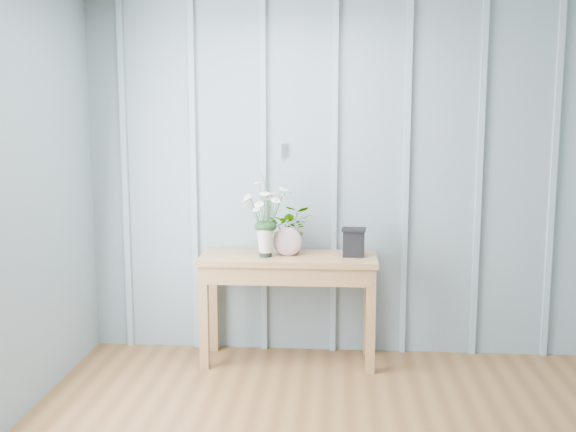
# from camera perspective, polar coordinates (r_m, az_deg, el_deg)

# --- Properties ---
(room_shell) EXTENTS (4.00, 4.50, 2.50)m
(room_shell) POSITION_cam_1_polar(r_m,az_deg,el_deg) (3.42, 8.26, 13.31)
(room_shell) COLOR gray
(room_shell) RESTS_ON ground
(sideboard) EXTENTS (1.20, 0.45, 0.75)m
(sideboard) POSITION_cam_1_polar(r_m,az_deg,el_deg) (4.62, 0.05, -4.75)
(sideboard) COLOR olive
(sideboard) RESTS_ON ground
(daisy_vase) EXTENTS (0.38, 0.29, 0.54)m
(daisy_vase) POSITION_cam_1_polar(r_m,az_deg,el_deg) (4.50, -1.93, 0.74)
(daisy_vase) COLOR black
(daisy_vase) RESTS_ON sideboard
(spider_plant) EXTENTS (0.32, 0.28, 0.34)m
(spider_plant) POSITION_cam_1_polar(r_m,az_deg,el_deg) (4.66, 0.22, -1.07)
(spider_plant) COLOR #163A1A
(spider_plant) RESTS_ON sideboard
(felt_disc_vessel) EXTENTS (0.20, 0.07, 0.20)m
(felt_disc_vessel) POSITION_cam_1_polar(r_m,az_deg,el_deg) (4.56, -0.04, -2.18)
(felt_disc_vessel) COLOR #7D4C62
(felt_disc_vessel) RESTS_ON sideboard
(carved_box) EXTENTS (0.17, 0.14, 0.19)m
(carved_box) POSITION_cam_1_polar(r_m,az_deg,el_deg) (4.57, 5.58, -2.20)
(carved_box) COLOR black
(carved_box) RESTS_ON sideboard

